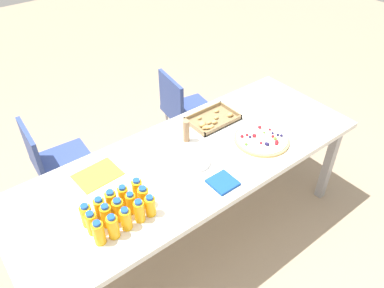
# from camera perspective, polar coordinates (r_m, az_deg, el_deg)

# --- Properties ---
(ground_plane) EXTENTS (12.00, 12.00, 0.00)m
(ground_plane) POSITION_cam_1_polar(r_m,az_deg,el_deg) (2.93, -0.12, -13.30)
(ground_plane) COLOR gray
(party_table) EXTENTS (2.34, 0.86, 0.75)m
(party_table) POSITION_cam_1_polar(r_m,az_deg,el_deg) (2.42, -0.14, -3.25)
(party_table) COLOR white
(party_table) RESTS_ON ground_plane
(chair_far_right) EXTENTS (0.45, 0.45, 0.83)m
(chair_far_right) POSITION_cam_1_polar(r_m,az_deg,el_deg) (3.29, -1.29, 5.38)
(chair_far_right) COLOR #33478C
(chair_far_right) RESTS_ON ground_plane
(chair_far_left) EXTENTS (0.42, 0.42, 0.83)m
(chair_far_left) POSITION_cam_1_polar(r_m,az_deg,el_deg) (2.92, -20.17, -2.43)
(chair_far_left) COLOR #33478C
(chair_far_left) RESTS_ON ground_plane
(juice_bottle_0) EXTENTS (0.06, 0.06, 0.15)m
(juice_bottle_0) POSITION_cam_1_polar(r_m,az_deg,el_deg) (1.94, -13.92, -12.94)
(juice_bottle_0) COLOR #F9AD14
(juice_bottle_0) RESTS_ON party_table
(juice_bottle_1) EXTENTS (0.06, 0.06, 0.15)m
(juice_bottle_1) POSITION_cam_1_polar(r_m,az_deg,el_deg) (1.95, -11.88, -12.16)
(juice_bottle_1) COLOR #F9AD14
(juice_bottle_1) RESTS_ON party_table
(juice_bottle_2) EXTENTS (0.06, 0.06, 0.14)m
(juice_bottle_2) POSITION_cam_1_polar(r_m,az_deg,el_deg) (1.98, -9.98, -11.13)
(juice_bottle_2) COLOR #F9AD14
(juice_bottle_2) RESTS_ON party_table
(juice_bottle_3) EXTENTS (0.06, 0.06, 0.14)m
(juice_bottle_3) POSITION_cam_1_polar(r_m,az_deg,el_deg) (2.00, -7.98, -10.03)
(juice_bottle_3) COLOR #F9AB14
(juice_bottle_3) RESTS_ON party_table
(juice_bottle_4) EXTENTS (0.06, 0.06, 0.13)m
(juice_bottle_4) POSITION_cam_1_polar(r_m,az_deg,el_deg) (2.02, -6.33, -9.29)
(juice_bottle_4) COLOR #FAAE14
(juice_bottle_4) RESTS_ON party_table
(juice_bottle_5) EXTENTS (0.06, 0.06, 0.15)m
(juice_bottle_5) POSITION_cam_1_polar(r_m,az_deg,el_deg) (1.99, -14.91, -11.52)
(juice_bottle_5) COLOR #F9AD14
(juice_bottle_5) RESTS_ON party_table
(juice_bottle_6) EXTENTS (0.06, 0.06, 0.14)m
(juice_bottle_6) POSITION_cam_1_polar(r_m,az_deg,el_deg) (2.01, -12.82, -10.54)
(juice_bottle_6) COLOR #F9AE14
(juice_bottle_6) RESTS_ON party_table
(juice_bottle_7) EXTENTS (0.06, 0.06, 0.14)m
(juice_bottle_7) POSITION_cam_1_polar(r_m,az_deg,el_deg) (2.03, -11.07, -9.75)
(juice_bottle_7) COLOR #F9AD14
(juice_bottle_7) RESTS_ON party_table
(juice_bottle_8) EXTENTS (0.05, 0.05, 0.14)m
(juice_bottle_8) POSITION_cam_1_polar(r_m,az_deg,el_deg) (2.05, -9.20, -8.82)
(juice_bottle_8) COLOR #FAAD14
(juice_bottle_8) RESTS_ON party_table
(juice_bottle_9) EXTENTS (0.06, 0.06, 0.13)m
(juice_bottle_9) POSITION_cam_1_polar(r_m,az_deg,el_deg) (2.07, -7.36, -7.96)
(juice_bottle_9) COLOR #F9AC14
(juice_bottle_9) RESTS_ON party_table
(juice_bottle_10) EXTENTS (0.06, 0.06, 0.14)m
(juice_bottle_10) POSITION_cam_1_polar(r_m,az_deg,el_deg) (2.04, -15.66, -10.38)
(juice_bottle_10) COLOR #FAAE14
(juice_bottle_10) RESTS_ON party_table
(juice_bottle_11) EXTENTS (0.06, 0.06, 0.14)m
(juice_bottle_11) POSITION_cam_1_polar(r_m,az_deg,el_deg) (2.06, -13.74, -9.43)
(juice_bottle_11) COLOR #F9AE14
(juice_bottle_11) RESTS_ON party_table
(juice_bottle_12) EXTENTS (0.06, 0.06, 0.15)m
(juice_bottle_12) POSITION_cam_1_polar(r_m,az_deg,el_deg) (2.07, -12.09, -8.52)
(juice_bottle_12) COLOR #FAAD14
(juice_bottle_12) RESTS_ON party_table
(juice_bottle_13) EXTENTS (0.06, 0.06, 0.13)m
(juice_bottle_13) POSITION_cam_1_polar(r_m,az_deg,el_deg) (2.10, -10.35, -7.71)
(juice_bottle_13) COLOR #FAAD14
(juice_bottle_13) RESTS_ON party_table
(juice_bottle_14) EXTENTS (0.06, 0.06, 0.14)m
(juice_bottle_14) POSITION_cam_1_polar(r_m,az_deg,el_deg) (2.11, -8.28, -6.80)
(juice_bottle_14) COLOR #F9AC14
(juice_bottle_14) RESTS_ON party_table
(fruit_pizza) EXTENTS (0.37, 0.37, 0.05)m
(fruit_pizza) POSITION_cam_1_polar(r_m,az_deg,el_deg) (2.55, 10.52, 0.76)
(fruit_pizza) COLOR tan
(fruit_pizza) RESTS_ON party_table
(snack_tray) EXTENTS (0.35, 0.24, 0.04)m
(snack_tray) POSITION_cam_1_polar(r_m,az_deg,el_deg) (2.69, 3.08, 3.67)
(snack_tray) COLOR olive
(snack_tray) RESTS_ON party_table
(plate_stack) EXTENTS (0.17, 0.17, 0.02)m
(plate_stack) POSITION_cam_1_polar(r_m,az_deg,el_deg) (2.34, 0.62, -2.77)
(plate_stack) COLOR silver
(plate_stack) RESTS_ON party_table
(napkin_stack) EXTENTS (0.15, 0.15, 0.02)m
(napkin_stack) POSITION_cam_1_polar(r_m,az_deg,el_deg) (2.22, 4.67, -5.81)
(napkin_stack) COLOR #194CA5
(napkin_stack) RESTS_ON party_table
(cardboard_tube) EXTENTS (0.04, 0.04, 0.16)m
(cardboard_tube) POSITION_cam_1_polar(r_m,az_deg,el_deg) (2.47, -0.87, 1.99)
(cardboard_tube) COLOR #9E7A56
(cardboard_tube) RESTS_ON party_table
(paper_folder) EXTENTS (0.27, 0.22, 0.01)m
(paper_folder) POSITION_cam_1_polar(r_m,az_deg,el_deg) (2.33, -14.10, -4.57)
(paper_folder) COLOR yellow
(paper_folder) RESTS_ON party_table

